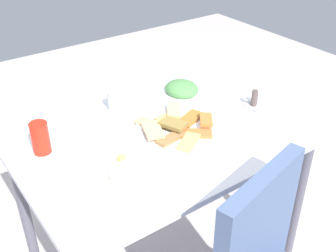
{
  "coord_description": "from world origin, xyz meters",
  "views": [
    {
      "loc": [
        0.78,
        1.14,
        1.62
      ],
      "look_at": [
        -0.03,
        0.01,
        0.77
      ],
      "focal_mm": 44.49,
      "sensor_mm": 36.0,
      "label": 1
    }
  ],
  "objects_px": {
    "pide_platter": "(178,128)",
    "condiment_caddy": "(256,102)",
    "soda_can": "(40,138)",
    "salad_plate_rice": "(182,90)",
    "dining_table": "(161,152)",
    "paper_napkin": "(106,217)",
    "fork": "(103,213)",
    "salad_plate_greens": "(125,172)",
    "spoon": "(109,220)",
    "drinking_glass": "(116,101)"
  },
  "relations": [
    {
      "from": "pide_platter",
      "to": "condiment_caddy",
      "type": "distance_m",
      "value": 0.4
    },
    {
      "from": "soda_can",
      "to": "condiment_caddy",
      "type": "bearing_deg",
      "value": 166.72
    },
    {
      "from": "pide_platter",
      "to": "salad_plate_rice",
      "type": "height_order",
      "value": "salad_plate_rice"
    },
    {
      "from": "salad_plate_rice",
      "to": "condiment_caddy",
      "type": "xyz_separation_m",
      "value": [
        -0.19,
        0.28,
        0.0
      ]
    },
    {
      "from": "pide_platter",
      "to": "condiment_caddy",
      "type": "height_order",
      "value": "condiment_caddy"
    },
    {
      "from": "dining_table",
      "to": "paper_napkin",
      "type": "xyz_separation_m",
      "value": [
        0.4,
        0.28,
        0.09
      ]
    },
    {
      "from": "fork",
      "to": "soda_can",
      "type": "bearing_deg",
      "value": -71.55
    },
    {
      "from": "salad_plate_rice",
      "to": "fork",
      "type": "height_order",
      "value": "salad_plate_rice"
    },
    {
      "from": "pide_platter",
      "to": "salad_plate_greens",
      "type": "relative_size",
      "value": 1.68
    },
    {
      "from": "salad_plate_greens",
      "to": "soda_can",
      "type": "height_order",
      "value": "soda_can"
    },
    {
      "from": "condiment_caddy",
      "to": "salad_plate_rice",
      "type": "bearing_deg",
      "value": -55.54
    },
    {
      "from": "dining_table",
      "to": "condiment_caddy",
      "type": "distance_m",
      "value": 0.48
    },
    {
      "from": "spoon",
      "to": "condiment_caddy",
      "type": "height_order",
      "value": "condiment_caddy"
    },
    {
      "from": "drinking_glass",
      "to": "condiment_caddy",
      "type": "relative_size",
      "value": 1.0
    },
    {
      "from": "paper_napkin",
      "to": "fork",
      "type": "distance_m",
      "value": 0.02
    },
    {
      "from": "spoon",
      "to": "condiment_caddy",
      "type": "bearing_deg",
      "value": -153.2
    },
    {
      "from": "salad_plate_greens",
      "to": "paper_napkin",
      "type": "relative_size",
      "value": 1.39
    },
    {
      "from": "dining_table",
      "to": "fork",
      "type": "height_order",
      "value": "fork"
    },
    {
      "from": "spoon",
      "to": "soda_can",
      "type": "bearing_deg",
      "value": -75.8
    },
    {
      "from": "dining_table",
      "to": "paper_napkin",
      "type": "relative_size",
      "value": 7.65
    },
    {
      "from": "salad_plate_greens",
      "to": "drinking_glass",
      "type": "bearing_deg",
      "value": -115.92
    },
    {
      "from": "salad_plate_greens",
      "to": "drinking_glass",
      "type": "relative_size",
      "value": 2.22
    },
    {
      "from": "drinking_glass",
      "to": "paper_napkin",
      "type": "relative_size",
      "value": 0.63
    },
    {
      "from": "salad_plate_rice",
      "to": "soda_can",
      "type": "distance_m",
      "value": 0.7
    },
    {
      "from": "salad_plate_rice",
      "to": "soda_can",
      "type": "relative_size",
      "value": 1.94
    },
    {
      "from": "salad_plate_greens",
      "to": "fork",
      "type": "xyz_separation_m",
      "value": [
        0.15,
        0.12,
        -0.01
      ]
    },
    {
      "from": "drinking_glass",
      "to": "fork",
      "type": "height_order",
      "value": "drinking_glass"
    },
    {
      "from": "salad_plate_greens",
      "to": "paper_napkin",
      "type": "xyz_separation_m",
      "value": [
        0.15,
        0.14,
        -0.01
      ]
    },
    {
      "from": "dining_table",
      "to": "paper_napkin",
      "type": "height_order",
      "value": "paper_napkin"
    },
    {
      "from": "drinking_glass",
      "to": "paper_napkin",
      "type": "height_order",
      "value": "drinking_glass"
    },
    {
      "from": "drinking_glass",
      "to": "spoon",
      "type": "xyz_separation_m",
      "value": [
        0.35,
        0.58,
        -0.04
      ]
    },
    {
      "from": "dining_table",
      "to": "spoon",
      "type": "bearing_deg",
      "value": 37.39
    },
    {
      "from": "soda_can",
      "to": "paper_napkin",
      "type": "bearing_deg",
      "value": 93.48
    },
    {
      "from": "fork",
      "to": "spoon",
      "type": "distance_m",
      "value": 0.04
    },
    {
      "from": "paper_napkin",
      "to": "pide_platter",
      "type": "bearing_deg",
      "value": -150.03
    },
    {
      "from": "paper_napkin",
      "to": "condiment_caddy",
      "type": "bearing_deg",
      "value": -165.17
    },
    {
      "from": "salad_plate_greens",
      "to": "spoon",
      "type": "bearing_deg",
      "value": 46.52
    },
    {
      "from": "pide_platter",
      "to": "soda_can",
      "type": "bearing_deg",
      "value": -18.99
    },
    {
      "from": "soda_can",
      "to": "condiment_caddy",
      "type": "xyz_separation_m",
      "value": [
        -0.89,
        0.21,
        -0.04
      ]
    },
    {
      "from": "drinking_glass",
      "to": "soda_can",
      "type": "bearing_deg",
      "value": 17.44
    },
    {
      "from": "spoon",
      "to": "pide_platter",
      "type": "bearing_deg",
      "value": -137.54
    },
    {
      "from": "pide_platter",
      "to": "salad_plate_greens",
      "type": "bearing_deg",
      "value": 22.37
    },
    {
      "from": "salad_plate_rice",
      "to": "spoon",
      "type": "distance_m",
      "value": 0.85
    },
    {
      "from": "dining_table",
      "to": "spoon",
      "type": "xyz_separation_m",
      "value": [
        0.4,
        0.3,
        0.09
      ]
    },
    {
      "from": "drinking_glass",
      "to": "spoon",
      "type": "height_order",
      "value": "drinking_glass"
    },
    {
      "from": "soda_can",
      "to": "fork",
      "type": "height_order",
      "value": "soda_can"
    },
    {
      "from": "pide_platter",
      "to": "spoon",
      "type": "xyz_separation_m",
      "value": [
        0.47,
        0.29,
        -0.01
      ]
    },
    {
      "from": "dining_table",
      "to": "condiment_caddy",
      "type": "bearing_deg",
      "value": 173.11
    },
    {
      "from": "soda_can",
      "to": "condiment_caddy",
      "type": "height_order",
      "value": "soda_can"
    },
    {
      "from": "dining_table",
      "to": "salad_plate_rice",
      "type": "bearing_deg",
      "value": -140.3
    }
  ]
}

